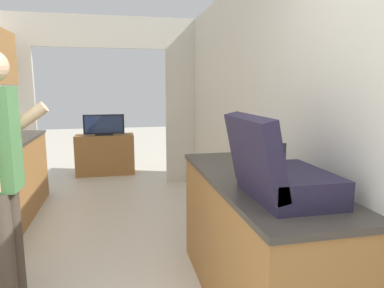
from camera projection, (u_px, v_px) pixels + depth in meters
wall_right at (277, 119)px, 2.64m from camera, size 0.06×6.71×2.50m
wall_far_with_doorway at (102, 89)px, 5.00m from camera, size 3.16×0.06×2.50m
counter_right at (255, 243)px, 2.31m from camera, size 0.62×1.73×0.91m
person at (2, 180)px, 2.13m from camera, size 0.55×0.38×1.72m
suitcase at (277, 174)px, 1.79m from camera, size 0.48×0.55×0.45m
book_stack at (259, 170)px, 2.26m from camera, size 0.22×0.29×0.08m
tv_cabinet at (105, 154)px, 5.93m from camera, size 0.98×0.42×0.69m
television at (104, 125)px, 5.80m from camera, size 0.68×0.16×0.35m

